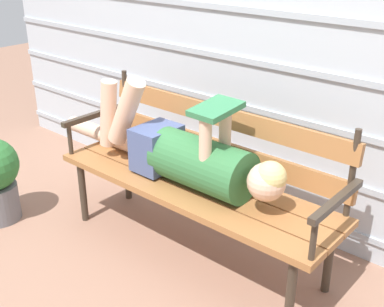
{
  "coord_description": "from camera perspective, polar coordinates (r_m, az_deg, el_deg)",
  "views": [
    {
      "loc": [
        1.56,
        -1.64,
        1.71
      ],
      "look_at": [
        0.0,
        0.17,
        0.63
      ],
      "focal_mm": 45.93,
      "sensor_mm": 36.0,
      "label": 1
    }
  ],
  "objects": [
    {
      "name": "ground_plane",
      "position": [
        2.83,
        -2.36,
        -12.76
      ],
      "size": [
        12.0,
        12.0,
        0.0
      ],
      "primitive_type": "plane",
      "color": "#936B56"
    },
    {
      "name": "park_bench",
      "position": [
        2.73,
        0.97,
        -2.12
      ],
      "size": [
        1.71,
        0.51,
        0.9
      ],
      "color": "#9E6638",
      "rests_on": "ground"
    },
    {
      "name": "reclining_person",
      "position": [
        2.66,
        -0.93,
        0.0
      ],
      "size": [
        1.71,
        0.28,
        0.55
      ],
      "color": "#33703D"
    },
    {
      "name": "house_siding",
      "position": [
        2.93,
        8.01,
        13.29
      ],
      "size": [
        4.89,
        0.08,
        2.32
      ],
      "color": "#B2BCC6",
      "rests_on": "ground"
    }
  ]
}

